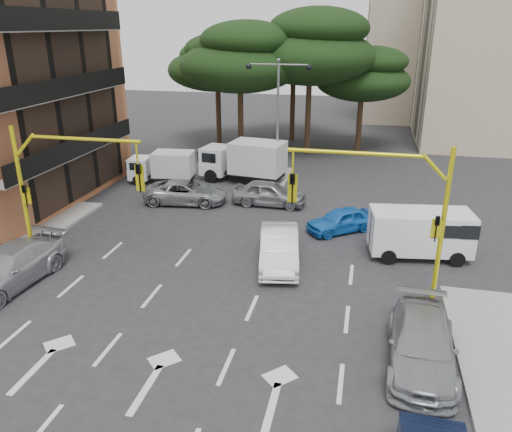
{
  "coord_description": "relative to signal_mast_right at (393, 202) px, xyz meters",
  "views": [
    {
      "loc": [
        5.67,
        -15.68,
        9.87
      ],
      "look_at": [
        0.97,
        5.28,
        1.6
      ],
      "focal_mm": 35.0,
      "sensor_mm": 36.0,
      "label": 1
    }
  ],
  "objects": [
    {
      "name": "car_silver_cross_a",
      "position": [
        -11.25,
        8.55,
        -3.22
      ],
      "size": [
        5.0,
        2.74,
        1.33
      ],
      "primitive_type": "imported",
      "rotation": [
        0.0,
        0.0,
        1.69
      ],
      "color": "#95999D",
      "rests_on": "ground"
    },
    {
      "name": "signal_mast_left",
      "position": [
        -13.61,
        0.0,
        0.0
      ],
      "size": [
        5.79,
        0.37,
        6.0
      ],
      "color": "yellow",
      "rests_on": "ground"
    },
    {
      "name": "pine_center",
      "position": [
        -5.75,
        21.96,
        4.41
      ],
      "size": [
        9.98,
        9.98,
        11.16
      ],
      "color": "#382616",
      "rests_on": "ground"
    },
    {
      "name": "car_silver_wagon",
      "position": [
        -14.72,
        -2.42,
        -3.11
      ],
      "size": [
        2.61,
        5.52,
        1.56
      ],
      "primitive_type": "imported",
      "rotation": [
        0.0,
        0.0,
        -0.08
      ],
      "color": "#A5A7AD",
      "rests_on": "ground"
    },
    {
      "name": "pine_right",
      "position": [
        -1.75,
        23.96,
        2.33
      ],
      "size": [
        7.49,
        7.49,
        8.37
      ],
      "color": "#382616",
      "rests_on": "ground"
    },
    {
      "name": "street_lamp_center",
      "position": [
        -6.8,
        14.01,
        1.54
      ],
      "size": [
        4.16,
        0.36,
        7.77
      ],
      "color": "slate",
      "rests_on": "median_strip"
    },
    {
      "name": "median_strip",
      "position": [
        -6.8,
        14.01,
        -3.81
      ],
      "size": [
        1.4,
        6.0,
        0.15
      ],
      "primitive_type": "cube",
      "color": "gray",
      "rests_on": "ground"
    },
    {
      "name": "pine_back",
      "position": [
        -7.75,
        26.96,
        3.72
      ],
      "size": [
        9.15,
        9.15,
        10.23
      ],
      "color": "#382616",
      "rests_on": "ground"
    },
    {
      "name": "signal_mast_right",
      "position": [
        0.0,
        0.0,
        0.0
      ],
      "size": [
        5.79,
        0.37,
        6.0
      ],
      "color": "yellow",
      "rests_on": "ground"
    },
    {
      "name": "car_blue_compact",
      "position": [
        -2.05,
        6.17,
        -3.27
      ],
      "size": [
        3.76,
        3.34,
        1.23
      ],
      "primitive_type": "imported",
      "rotation": [
        0.0,
        0.0,
        -0.92
      ],
      "color": "blue",
      "rests_on": "ground"
    },
    {
      "name": "box_truck_a",
      "position": [
        -14.12,
        12.01,
        -2.83
      ],
      "size": [
        4.47,
        2.25,
        2.12
      ],
      "primitive_type": null,
      "rotation": [
        0.0,
        0.0,
        1.68
      ],
      "color": "white",
      "rests_on": "ground"
    },
    {
      "name": "pine_left_far",
      "position": [
        -13.75,
        23.96,
        3.03
      ],
      "size": [
        8.32,
        8.32,
        9.3
      ],
      "color": "#382616",
      "rests_on": "ground"
    },
    {
      "name": "pine_left_near",
      "position": [
        -10.75,
        19.96,
        3.72
      ],
      "size": [
        9.15,
        9.15,
        10.23
      ],
      "color": "#382616",
      "rests_on": "ground"
    },
    {
      "name": "van_white",
      "position": [
        1.54,
        4.01,
        -2.79
      ],
      "size": [
        4.63,
        2.59,
        2.2
      ],
      "primitive_type": null,
      "rotation": [
        0.0,
        0.0,
        -1.43
      ],
      "color": "white",
      "rests_on": "ground"
    },
    {
      "name": "apartment_beige_far",
      "position": [
        6.15,
        42.01,
        4.47
      ],
      "size": [
        16.2,
        12.15,
        16.7
      ],
      "color": "tan",
      "rests_on": "ground"
    },
    {
      "name": "car_silver_cross_b",
      "position": [
        -6.39,
        9.29,
        -3.16
      ],
      "size": [
        4.28,
        1.77,
        1.45
      ],
      "primitive_type": "imported",
      "rotation": [
        0.0,
        0.0,
        1.56
      ],
      "color": "gray",
      "rests_on": "ground"
    },
    {
      "name": "box_truck_b",
      "position": [
        -8.98,
        13.51,
        -2.5
      ],
      "size": [
        5.91,
        3.15,
        2.77
      ],
      "primitive_type": null,
      "rotation": [
        0.0,
        0.0,
        1.43
      ],
      "color": "silver",
      "rests_on": "ground"
    },
    {
      "name": "ground",
      "position": [
        -6.8,
        -1.99,
        -3.88
      ],
      "size": [
        120.0,
        120.0,
        0.0
      ],
      "primitive_type": "plane",
      "color": "#28282B",
      "rests_on": "ground"
    },
    {
      "name": "car_white_hatch",
      "position": [
        -4.48,
        1.88,
        -3.12
      ],
      "size": [
        2.41,
        4.85,
        1.53
      ],
      "primitive_type": "imported",
      "rotation": [
        0.0,
        0.0,
        0.18
      ],
      "color": "silver",
      "rests_on": "ground"
    },
    {
      "name": "car_silver_parked",
      "position": [
        1.02,
        -4.03,
        -3.17
      ],
      "size": [
        2.22,
        4.99,
        1.42
      ],
      "primitive_type": "imported",
      "rotation": [
        0.0,
        0.0,
        -0.05
      ],
      "color": "gray",
      "rests_on": "ground"
    }
  ]
}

